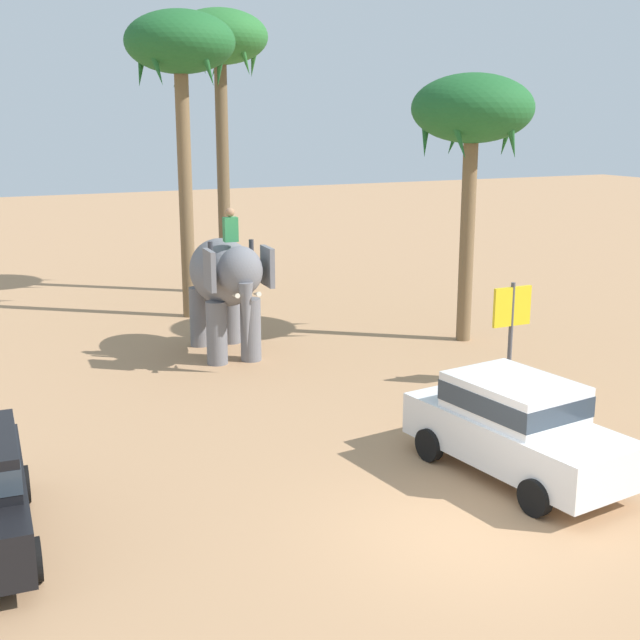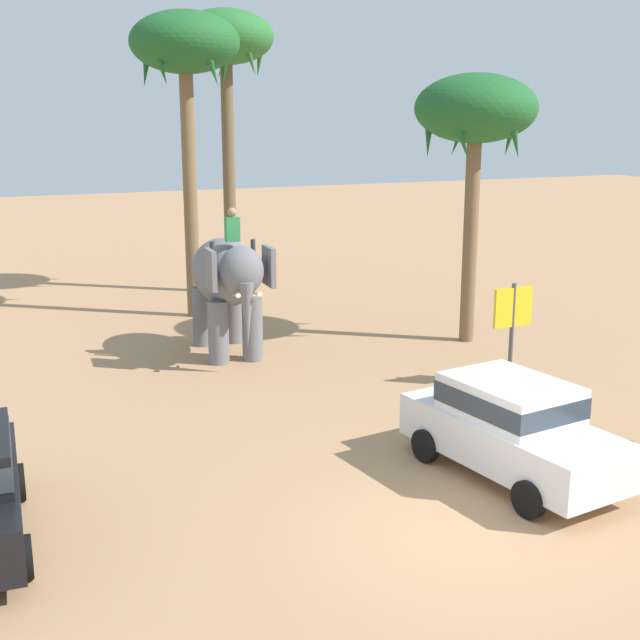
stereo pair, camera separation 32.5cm
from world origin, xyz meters
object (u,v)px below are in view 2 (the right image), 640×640
object	(u,v)px
palm_tree_near_hut	(476,115)
palm_tree_left_of_road	(185,53)
palm_tree_behind_elephant	(226,47)
signboard_yellow	(513,314)
car_sedan_foreground	(511,425)
elephant_with_mahout	(228,279)

from	to	relation	value
palm_tree_near_hut	palm_tree_left_of_road	xyz separation A→B (m)	(-6.01, 6.02, 1.76)
palm_tree_behind_elephant	palm_tree_left_of_road	distance (m)	3.71
palm_tree_near_hut	signboard_yellow	size ratio (longest dim) A/B	2.98
palm_tree_left_of_road	signboard_yellow	distance (m)	12.45
car_sedan_foreground	signboard_yellow	xyz separation A→B (m)	(3.09, 4.09, 0.76)
elephant_with_mahout	signboard_yellow	xyz separation A→B (m)	(5.04, -5.15, -0.30)
palm_tree_near_hut	signboard_yellow	bearing A→B (deg)	-110.16
palm_tree_behind_elephant	signboard_yellow	distance (m)	14.53
palm_tree_near_hut	signboard_yellow	xyz separation A→B (m)	(-1.39, -3.78, -4.39)
palm_tree_behind_elephant	palm_tree_left_of_road	size ratio (longest dim) A/B	1.05
car_sedan_foreground	palm_tree_near_hut	size ratio (longest dim) A/B	0.60
elephant_with_mahout	palm_tree_behind_elephant	size ratio (longest dim) A/B	0.41
car_sedan_foreground	signboard_yellow	world-z (taller)	signboard_yellow
car_sedan_foreground	palm_tree_behind_elephant	xyz separation A→B (m)	(0.69, 16.83, 7.33)
elephant_with_mahout	signboard_yellow	size ratio (longest dim) A/B	1.64
elephant_with_mahout	signboard_yellow	bearing A→B (deg)	-45.64
elephant_with_mahout	palm_tree_left_of_road	size ratio (longest dim) A/B	0.44
elephant_with_mahout	palm_tree_near_hut	xyz separation A→B (m)	(6.42, -1.37, 4.08)
car_sedan_foreground	elephant_with_mahout	xyz separation A→B (m)	(-1.95, 9.25, 1.06)
car_sedan_foreground	elephant_with_mahout	distance (m)	9.51
palm_tree_left_of_road	car_sedan_foreground	bearing A→B (deg)	-83.69
car_sedan_foreground	palm_tree_near_hut	world-z (taller)	palm_tree_near_hut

